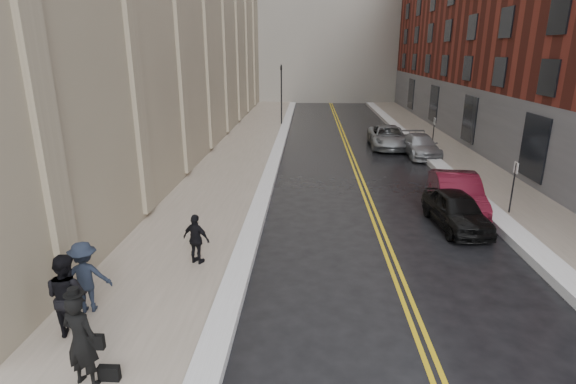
# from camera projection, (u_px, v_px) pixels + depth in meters

# --- Properties ---
(ground) EXTENTS (160.00, 160.00, 0.00)m
(ground) POSITION_uv_depth(u_px,v_px,m) (314.00, 327.00, 10.81)
(ground) COLOR black
(ground) RESTS_ON ground
(sidewalk_left) EXTENTS (4.00, 64.00, 0.15)m
(sidewalk_left) POSITION_uv_depth(u_px,v_px,m) (235.00, 163.00, 26.22)
(sidewalk_left) COLOR gray
(sidewalk_left) RESTS_ON ground
(sidewalk_right) EXTENTS (3.00, 64.00, 0.15)m
(sidewalk_right) POSITION_uv_depth(u_px,v_px,m) (469.00, 166.00, 25.62)
(sidewalk_right) COLOR gray
(sidewalk_right) RESTS_ON ground
(lane_stripe_a) EXTENTS (0.12, 64.00, 0.01)m
(lane_stripe_a) POSITION_uv_depth(u_px,v_px,m) (353.00, 165.00, 25.94)
(lane_stripe_a) COLOR gold
(lane_stripe_a) RESTS_ON ground
(lane_stripe_b) EXTENTS (0.12, 64.00, 0.01)m
(lane_stripe_b) POSITION_uv_depth(u_px,v_px,m) (357.00, 166.00, 25.92)
(lane_stripe_b) COLOR gold
(lane_stripe_b) RESTS_ON ground
(snow_ridge_left) EXTENTS (0.70, 60.80, 0.26)m
(snow_ridge_left) POSITION_uv_depth(u_px,v_px,m) (274.00, 162.00, 26.10)
(snow_ridge_left) COLOR white
(snow_ridge_left) RESTS_ON ground
(snow_ridge_right) EXTENTS (0.85, 60.80, 0.30)m
(snow_ridge_right) POSITION_uv_depth(u_px,v_px,m) (437.00, 164.00, 25.68)
(snow_ridge_right) COLOR white
(snow_ridge_right) RESTS_ON ground
(traffic_signal) EXTENTS (0.18, 0.15, 5.20)m
(traffic_signal) POSITION_uv_depth(u_px,v_px,m) (281.00, 90.00, 38.56)
(traffic_signal) COLOR black
(traffic_signal) RESTS_ON ground
(parking_sign_near) EXTENTS (0.06, 0.35, 2.23)m
(parking_sign_near) POSITION_uv_depth(u_px,v_px,m) (513.00, 184.00, 17.66)
(parking_sign_near) COLOR black
(parking_sign_near) RESTS_ON ground
(parking_sign_far) EXTENTS (0.06, 0.35, 2.23)m
(parking_sign_far) POSITION_uv_depth(u_px,v_px,m) (434.00, 131.00, 29.09)
(parking_sign_far) COLOR black
(parking_sign_far) RESTS_ON ground
(car_black) EXTENTS (1.94, 4.12, 1.36)m
(car_black) POSITION_uv_depth(u_px,v_px,m) (456.00, 210.00, 16.74)
(car_black) COLOR black
(car_black) RESTS_ON ground
(car_maroon) EXTENTS (2.17, 4.92, 1.57)m
(car_maroon) POSITION_uv_depth(u_px,v_px,m) (457.00, 194.00, 18.28)
(car_maroon) COLOR #4C0D1B
(car_maroon) RESTS_ON ground
(car_silver_near) EXTENTS (1.99, 4.61, 1.32)m
(car_silver_near) POSITION_uv_depth(u_px,v_px,m) (420.00, 146.00, 28.07)
(car_silver_near) COLOR #95979C
(car_silver_near) RESTS_ON ground
(car_silver_far) EXTENTS (2.57, 5.32, 1.46)m
(car_silver_far) POSITION_uv_depth(u_px,v_px,m) (388.00, 137.00, 30.52)
(car_silver_far) COLOR gray
(car_silver_far) RESTS_ON ground
(pedestrian_main) EXTENTS (0.80, 0.62, 1.96)m
(pedestrian_main) POSITION_uv_depth(u_px,v_px,m) (81.00, 340.00, 8.50)
(pedestrian_main) COLOR black
(pedestrian_main) RESTS_ON sidewalk_left
(pedestrian_a) EXTENTS (1.16, 1.04, 1.99)m
(pedestrian_a) POSITION_uv_depth(u_px,v_px,m) (67.00, 295.00, 10.02)
(pedestrian_a) COLOR black
(pedestrian_a) RESTS_ON sidewalk_left
(pedestrian_b) EXTENTS (1.32, 0.97, 1.83)m
(pedestrian_b) POSITION_uv_depth(u_px,v_px,m) (85.00, 277.00, 11.00)
(pedestrian_b) COLOR #1B2231
(pedestrian_b) RESTS_ON sidewalk_left
(pedestrian_c) EXTENTS (0.99, 0.70, 1.56)m
(pedestrian_c) POSITION_uv_depth(u_px,v_px,m) (196.00, 239.00, 13.53)
(pedestrian_c) COLOR black
(pedestrian_c) RESTS_ON sidewalk_left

